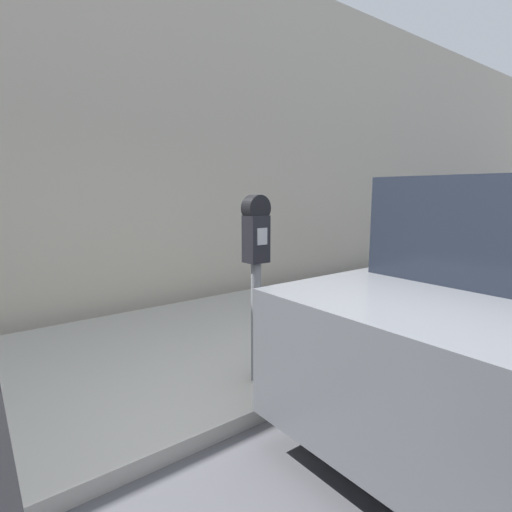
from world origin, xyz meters
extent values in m
plane|color=#47474C|center=(0.00, 0.00, 0.00)|extent=(60.00, 60.00, 0.00)
cube|color=#ADAAA3|center=(0.00, 2.20, 0.06)|extent=(24.00, 2.80, 0.12)
cube|color=beige|center=(0.00, 4.00, 2.44)|extent=(24.00, 0.30, 4.87)
cylinder|color=slate|center=(-0.11, 1.16, 0.60)|extent=(0.08, 0.08, 0.96)
cube|color=black|center=(-0.11, 1.16, 1.25)|extent=(0.17, 0.14, 0.36)
cube|color=gray|center=(-0.11, 1.09, 1.28)|extent=(0.09, 0.01, 0.13)
cylinder|color=black|center=(-0.11, 1.16, 1.49)|extent=(0.20, 0.11, 0.20)
cylinder|color=black|center=(3.11, 0.48, 0.34)|extent=(0.68, 0.22, 0.68)
cylinder|color=black|center=(0.30, 0.50, 0.34)|extent=(0.68, 0.22, 0.68)
camera|label=1|loc=(-1.96, -1.21, 1.61)|focal=28.00mm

